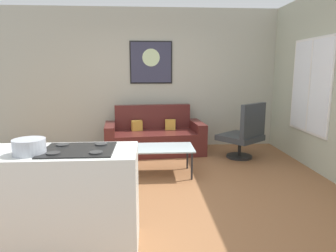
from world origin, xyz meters
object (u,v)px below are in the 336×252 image
(armchair, at_px, (245,133))
(wall_painting, at_px, (151,62))
(coffee_table, at_px, (159,149))
(mixing_bowl, at_px, (29,147))
(couch, at_px, (154,138))

(armchair, distance_m, wall_painting, 2.33)
(coffee_table, xyz_separation_m, wall_painting, (-0.08, 1.79, 1.33))
(armchair, relative_size, mixing_bowl, 3.90)
(coffee_table, distance_m, wall_painting, 2.24)
(armchair, height_order, wall_painting, wall_painting)
(mixing_bowl, bearing_deg, wall_painting, 74.60)
(coffee_table, bearing_deg, wall_painting, 92.52)
(mixing_bowl, height_order, wall_painting, wall_painting)
(couch, height_order, wall_painting, wall_painting)
(mixing_bowl, bearing_deg, couch, 71.57)
(coffee_table, relative_size, mixing_bowl, 4.06)
(couch, bearing_deg, coffee_table, -88.43)
(armchair, bearing_deg, couch, 161.79)
(wall_painting, bearing_deg, armchair, -32.57)
(wall_painting, bearing_deg, couch, -85.19)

